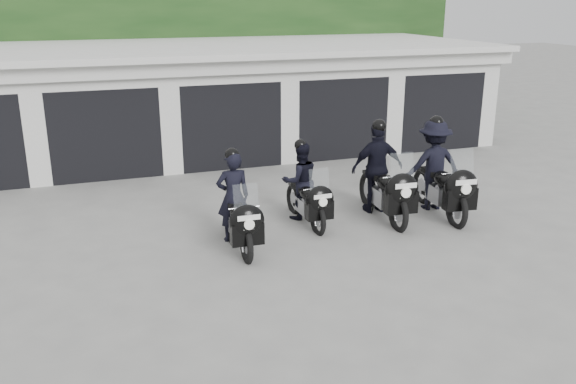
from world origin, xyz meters
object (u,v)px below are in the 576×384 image
object	(u,v)px
police_bike_c	(381,175)
police_bike_d	(437,171)
police_bike_a	(237,208)
police_bike_b	(303,187)

from	to	relation	value
police_bike_c	police_bike_d	world-z (taller)	police_bike_d
police_bike_c	police_bike_d	size ratio (longest dim) A/B	0.99
police_bike_a	police_bike_c	bearing A→B (deg)	13.60
police_bike_a	police_bike_b	size ratio (longest dim) A/B	1.07
police_bike_a	police_bike_b	world-z (taller)	police_bike_a
police_bike_b	police_bike_c	bearing A→B (deg)	-7.47
police_bike_b	police_bike_d	xyz separation A→B (m)	(2.79, -0.36, 0.16)
police_bike_b	police_bike_d	size ratio (longest dim) A/B	0.82
police_bike_c	police_bike_d	bearing A→B (deg)	-4.74
police_bike_a	police_bike_b	bearing A→B (deg)	29.77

